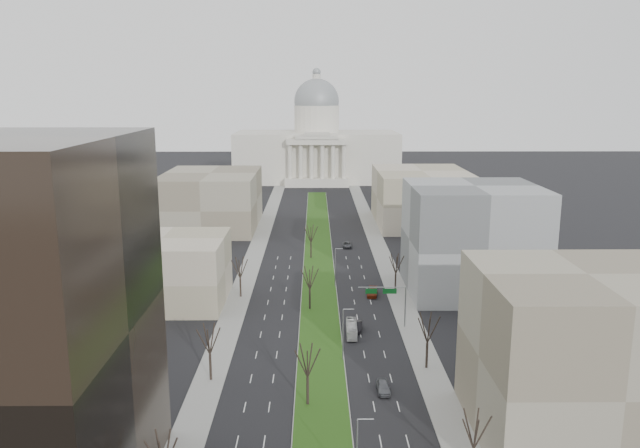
{
  "coord_description": "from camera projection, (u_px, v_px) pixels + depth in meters",
  "views": [
    {
      "loc": [
        -0.91,
        -42.09,
        44.31
      ],
      "look_at": [
        0.3,
        104.12,
        12.88
      ],
      "focal_mm": 35.0,
      "sensor_mm": 36.0,
      "label": 1
    }
  ],
  "objects": [
    {
      "name": "car_grey_far",
      "position": [
        347.0,
        245.0,
        179.47
      ],
      "size": [
        2.66,
        5.41,
        1.48
      ],
      "primitive_type": "imported",
      "rotation": [
        0.0,
        0.0,
        -0.04
      ],
      "color": "#45474C",
      "rests_on": "ground"
    },
    {
      "name": "streetlamp_median_c",
      "position": [
        335.0,
        267.0,
        142.37
      ],
      "size": [
        1.9,
        0.2,
        9.16
      ],
      "color": "gray",
      "rests_on": "ground"
    },
    {
      "name": "sidewalk_left",
      "position": [
        243.0,
        287.0,
        143.19
      ],
      "size": [
        5.0,
        330.0,
        0.15
      ],
      "primitive_type": "cube",
      "color": "gray",
      "rests_on": "ground"
    },
    {
      "name": "mast_arm_signs",
      "position": [
        391.0,
        297.0,
        117.76
      ],
      "size": [
        9.12,
        0.24,
        8.09
      ],
      "color": "gray",
      "rests_on": "ground"
    },
    {
      "name": "sidewalk_right",
      "position": [
        395.0,
        286.0,
        143.47
      ],
      "size": [
        5.0,
        330.0,
        0.15
      ],
      "primitive_type": "cube",
      "color": "gray",
      "rests_on": "ground"
    },
    {
      "name": "tree_left_far",
      "position": [
        240.0,
        267.0,
        134.92
      ],
      "size": [
        5.28,
        5.28,
        9.5
      ],
      "color": "black",
      "rests_on": "ground"
    },
    {
      "name": "car_black",
      "position": [
        357.0,
        326.0,
        117.31
      ],
      "size": [
        2.23,
        4.95,
        1.58
      ],
      "primitive_type": "imported",
      "rotation": [
        0.0,
        0.0,
        -0.12
      ],
      "color": "black",
      "rests_on": "ground"
    },
    {
      "name": "tree_right_mid",
      "position": [
        428.0,
        327.0,
        99.94
      ],
      "size": [
        5.52,
        5.52,
        9.94
      ],
      "color": "black",
      "rests_on": "ground"
    },
    {
      "name": "box_van",
      "position": [
        352.0,
        329.0,
        115.29
      ],
      "size": [
        2.17,
        8.14,
        2.25
      ],
      "primitive_type": "imported",
      "rotation": [
        0.0,
        0.0,
        -0.03
      ],
      "color": "white",
      "rests_on": "ground"
    },
    {
      "name": "car_red",
      "position": [
        372.0,
        292.0,
        137.11
      ],
      "size": [
        2.93,
        5.6,
        1.55
      ],
      "primitive_type": "imported",
      "rotation": [
        0.0,
        0.0,
        -0.15
      ],
      "color": "maroon",
      "rests_on": "ground"
    },
    {
      "name": "tree_median_a",
      "position": [
        307.0,
        360.0,
        88.09
      ],
      "size": [
        5.4,
        5.4,
        9.72
      ],
      "color": "black",
      "rests_on": "ground"
    },
    {
      "name": "tree_left_mid",
      "position": [
        209.0,
        338.0,
        95.79
      ],
      "size": [
        5.4,
        5.4,
        9.72
      ],
      "color": "black",
      "rests_on": "ground"
    },
    {
      "name": "tree_median_c",
      "position": [
        311.0,
        233.0,
        166.3
      ],
      "size": [
        5.4,
        5.4,
        9.72
      ],
      "color": "black",
      "rests_on": "ground"
    },
    {
      "name": "streetlamp_median_b",
      "position": [
        343.0,
        334.0,
        103.26
      ],
      "size": [
        1.9,
        0.2,
        9.16
      ],
      "color": "gray",
      "rests_on": "ground"
    },
    {
      "name": "median",
      "position": [
        318.0,
        259.0,
        166.78
      ],
      "size": [
        8.0,
        222.03,
        0.2
      ],
      "color": "#999993",
      "rests_on": "ground"
    },
    {
      "name": "building_grey_right",
      "position": [
        472.0,
        239.0,
        138.17
      ],
      "size": [
        28.0,
        26.0,
        24.0
      ],
      "primitive_type": "cube",
      "color": "slate",
      "rests_on": "ground"
    },
    {
      "name": "tree_right_near",
      "position": [
        475.0,
        429.0,
        70.71
      ],
      "size": [
        5.16,
        5.16,
        9.29
      ],
      "color": "black",
      "rests_on": "ground"
    },
    {
      "name": "tree_median_b",
      "position": [
        310.0,
        277.0,
        127.19
      ],
      "size": [
        5.4,
        5.4,
        9.72
      ],
      "color": "black",
      "rests_on": "ground"
    },
    {
      "name": "car_grey_near",
      "position": [
        383.0,
        387.0,
        93.39
      ],
      "size": [
        1.9,
        4.71,
        1.6
      ],
      "primitive_type": "imported",
      "rotation": [
        0.0,
        0.0,
        -0.0
      ],
      "color": "#56585F",
      "rests_on": "ground"
    },
    {
      "name": "ground",
      "position": [
        318.0,
        258.0,
        167.79
      ],
      "size": [
        600.0,
        600.0,
        0.0
      ],
      "primitive_type": "plane",
      "color": "black",
      "rests_on": "ground"
    },
    {
      "name": "building_beige_left",
      "position": [
        164.0,
        270.0,
        131.83
      ],
      "size": [
        26.0,
        22.0,
        14.0
      ],
      "primitive_type": "cube",
      "color": "tan",
      "rests_on": "ground"
    },
    {
      "name": "building_far_left",
      "position": [
        211.0,
        200.0,
        204.72
      ],
      "size": [
        30.0,
        40.0,
        18.0
      ],
      "primitive_type": "cube",
      "color": "gray",
      "rests_on": "ground"
    },
    {
      "name": "tree_right_far",
      "position": [
        396.0,
        263.0,
        139.18
      ],
      "size": [
        5.04,
        5.04,
        9.07
      ],
      "color": "black",
      "rests_on": "ground"
    },
    {
      "name": "building_far_right",
      "position": [
        421.0,
        197.0,
        210.17
      ],
      "size": [
        30.0,
        40.0,
        18.0
      ],
      "primitive_type": "cube",
      "color": "tan",
      "rests_on": "ground"
    },
    {
      "name": "building_tan_right",
      "position": [
        580.0,
        356.0,
        79.71
      ],
      "size": [
        26.0,
        24.0,
        22.0
      ],
      "primitive_type": "cube",
      "color": "gray",
      "rests_on": "ground"
    },
    {
      "name": "capitol",
      "position": [
        317.0,
        148.0,
        310.6
      ],
      "size": [
        80.0,
        46.0,
        55.0
      ],
      "color": "beige",
      "rests_on": "ground"
    }
  ]
}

